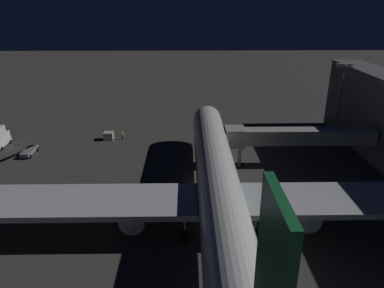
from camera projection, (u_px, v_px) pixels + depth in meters
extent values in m
plane|color=#383533|center=(212.00, 184.00, 55.27)|extent=(320.00, 320.00, 0.00)
cylinder|color=silver|center=(219.00, 186.00, 43.54)|extent=(5.24, 53.07, 5.24)
sphere|color=silver|center=(207.00, 119.00, 68.15)|extent=(5.13, 5.13, 5.13)
cube|color=#196033|center=(219.00, 189.00, 43.69)|extent=(5.29, 50.95, 0.50)
cube|color=black|center=(208.00, 117.00, 66.35)|extent=(2.88, 1.40, 0.90)
cube|color=#B7BABF|center=(220.00, 201.00, 42.12)|extent=(58.13, 7.52, 0.70)
cylinder|color=#B7BABF|center=(302.00, 210.00, 43.95)|extent=(3.01, 5.61, 3.01)
cylinder|color=black|center=(296.00, 198.00, 46.55)|extent=(2.56, 0.15, 2.56)
cylinder|color=#B7BABF|center=(135.00, 211.00, 43.64)|extent=(3.01, 5.61, 3.01)
cylinder|color=black|center=(138.00, 199.00, 46.24)|extent=(2.56, 0.15, 2.56)
cylinder|color=#B7BABF|center=(208.00, 141.00, 66.06)|extent=(0.28, 0.28, 2.17)
cylinder|color=black|center=(208.00, 149.00, 66.69)|extent=(0.45, 1.20, 1.20)
cylinder|color=#B7BABF|center=(256.00, 221.00, 42.07)|extent=(0.28, 0.28, 2.17)
cylinder|color=black|center=(254.00, 229.00, 43.30)|extent=(0.45, 1.20, 1.20)
cylinder|color=black|center=(256.00, 236.00, 42.10)|extent=(0.45, 1.20, 1.20)
cylinder|color=#B7BABF|center=(185.00, 221.00, 41.94)|extent=(0.28, 0.28, 2.17)
cylinder|color=black|center=(185.00, 230.00, 43.18)|extent=(0.45, 1.20, 1.20)
cylinder|color=black|center=(185.00, 237.00, 41.97)|extent=(0.45, 1.20, 1.20)
cube|color=#9E9E99|center=(304.00, 136.00, 59.58)|extent=(23.41, 2.60, 2.50)
cube|color=#9E9E99|center=(235.00, 137.00, 59.40)|extent=(3.20, 3.40, 3.00)
cube|color=black|center=(226.00, 137.00, 59.38)|extent=(0.70, 3.20, 2.70)
cylinder|color=#B7BABF|center=(240.00, 155.00, 60.66)|extent=(0.56, 0.56, 4.14)
cylinder|color=black|center=(243.00, 164.00, 61.33)|extent=(0.25, 0.60, 0.60)
cylinder|color=black|center=(236.00, 164.00, 61.31)|extent=(0.25, 0.60, 0.60)
cylinder|color=#59595E|center=(338.00, 106.00, 69.01)|extent=(0.40, 0.40, 15.08)
cube|color=#F9EFC6|center=(349.00, 65.00, 66.12)|extent=(1.10, 0.50, 0.60)
cube|color=#F9EFC6|center=(340.00, 65.00, 66.09)|extent=(1.10, 0.50, 0.60)
cube|color=silver|center=(0.00, 143.00, 69.04)|extent=(2.00, 5.15, 1.10)
cube|color=silver|center=(3.00, 134.00, 70.28)|extent=(1.80, 1.60, 1.10)
cylinder|color=black|center=(10.00, 142.00, 70.94)|extent=(0.24, 0.70, 0.70)
cylinder|color=black|center=(0.00, 142.00, 70.91)|extent=(0.24, 0.70, 0.70)
cylinder|color=black|center=(2.00, 149.00, 67.59)|extent=(0.24, 0.70, 0.70)
cube|color=slate|center=(29.00, 151.00, 65.64)|extent=(1.60, 4.87, 0.70)
cube|color=black|center=(28.00, 145.00, 65.18)|extent=(0.90, 8.18, 3.37)
cylinder|color=black|center=(38.00, 149.00, 67.37)|extent=(0.24, 0.70, 0.70)
cylinder|color=black|center=(29.00, 149.00, 67.34)|extent=(0.24, 0.70, 0.70)
cylinder|color=black|center=(30.00, 157.00, 64.21)|extent=(0.24, 0.70, 0.70)
cylinder|color=black|center=(21.00, 157.00, 64.18)|extent=(0.24, 0.70, 0.70)
cube|color=#B7BABF|center=(109.00, 136.00, 72.71)|extent=(1.89, 1.80, 1.62)
cylinder|color=black|center=(122.00, 137.00, 72.99)|extent=(0.28, 0.28, 0.93)
cylinder|color=yellow|center=(122.00, 134.00, 72.69)|extent=(0.40, 0.40, 0.65)
sphere|color=tan|center=(122.00, 132.00, 72.53)|extent=(0.24, 0.24, 0.24)
sphere|color=orange|center=(122.00, 131.00, 72.51)|extent=(0.23, 0.23, 0.23)
cone|color=orange|center=(217.00, 140.00, 71.95)|extent=(0.36, 0.36, 0.55)
cone|color=orange|center=(195.00, 140.00, 71.88)|extent=(0.36, 0.36, 0.55)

